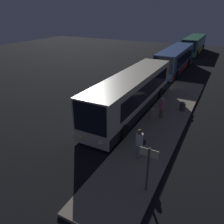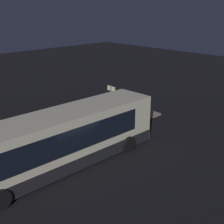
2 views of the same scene
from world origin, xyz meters
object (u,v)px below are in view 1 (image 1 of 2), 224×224
Objects in this scene: bus_second at (175,60)px; sign_post at (148,164)px; bus_lead at (133,93)px; passenger_waiting at (139,142)px; trash_bin at (182,106)px; passenger_boarding at (162,107)px; bus_third at (194,45)px; suitcase at (154,113)px.

bus_second is 5.27× the size of sign_post.
bus_lead is 1.04× the size of bus_second.
bus_second is 6.97× the size of passenger_waiting.
passenger_waiting is 2.61× the size of trash_bin.
passenger_waiting is (5.09, 0.25, 0.03)m from passenger_boarding.
bus_second is at bearing -169.71° from sign_post.
passenger_waiting is at bearing -150.86° from sign_post.
bus_third reaches higher than passenger_boarding.
sign_post is at bearing 10.29° from bus_second.
bus_third is at bearing -172.45° from trash_bin.
sign_post reaches higher than passenger_boarding.
bus_third is 7.17× the size of passenger_boarding.
bus_lead is at bearing 141.38° from passenger_waiting.
suitcase is (14.94, 2.02, -0.96)m from bus_second.
passenger_boarding reaches higher than suitcase.
bus_second is 15.11m from suitcase.
bus_lead reaches higher than passenger_boarding.
suitcase is 2.82m from trash_bin.
bus_third is 6.87× the size of passenger_waiting.
passenger_boarding is 5.10m from passenger_waiting.
suitcase is 7.43m from sign_post.
passenger_boarding is at bearing -168.70° from sign_post.
bus_second reaches higher than passenger_waiting.
bus_third is at bearing -173.81° from sign_post.
trash_bin is (-2.15, 1.09, -0.55)m from passenger_boarding.
bus_second is 7.28× the size of passenger_boarding.
trash_bin is (-7.24, 0.84, -0.58)m from passenger_waiting.
trash_bin is (12.64, 3.64, -0.99)m from bus_second.
passenger_waiting is 1.80× the size of suitcase.
suitcase is at bearing 124.01° from passenger_waiting.
sign_post is (7.79, 4.00, 0.08)m from bus_lead.
bus_third is 17.91× the size of trash_bin.
suitcase is at bearing -35.23° from trash_bin.
passenger_boarding is (14.79, 2.55, -0.44)m from bus_second.
sign_post is at bearing -148.22° from passenger_boarding.
bus_third is 12.33× the size of suitcase.
bus_second is 15.02m from passenger_boarding.
bus_lead is at bearing 0.00° from bus_third.
passenger_waiting reaches higher than trash_bin.
sign_post is (22.02, 4.00, 0.12)m from bus_second.
bus_third is at bearing -176.12° from suitcase.
bus_lead is 6.32m from passenger_waiting.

